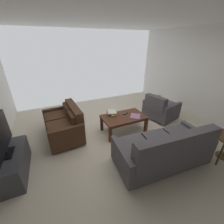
{
  "coord_description": "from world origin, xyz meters",
  "views": [
    {
      "loc": [
        1.51,
        2.62,
        2.2
      ],
      "look_at": [
        0.4,
        0.17,
        0.88
      ],
      "focal_mm": 22.93,
      "sensor_mm": 36.0,
      "label": 1
    }
  ],
  "objects": [
    {
      "name": "ceiling_slab",
      "position": [
        0.0,
        0.0,
        2.63
      ],
      "size": [
        5.45,
        5.73,
        0.01
      ],
      "color": "white"
    },
    {
      "name": "loose_magazine",
      "position": [
        -0.42,
        -0.14,
        0.46
      ],
      "size": [
        0.37,
        0.38,
        0.01
      ],
      "primitive_type": "cube",
      "rotation": [
        0.0,
        0.0,
        5.63
      ],
      "color": "#996699",
      "rests_on": "coffee_table"
    },
    {
      "name": "coffee_mug",
      "position": [
        -1.39,
        1.33,
        0.62
      ],
      "size": [
        0.1,
        0.08,
        0.1
      ],
      "color": "#B23F38",
      "rests_on": "end_table"
    },
    {
      "name": "sofa_main",
      "position": [
        -0.27,
        1.1,
        0.37
      ],
      "size": [
        1.86,
        0.99,
        0.88
      ],
      "color": "black",
      "rests_on": "ground"
    },
    {
      "name": "flat_tv",
      "position": [
        2.37,
        0.17,
        0.81
      ],
      "size": [
        0.21,
        0.99,
        0.64
      ],
      "color": "black",
      "rests_on": "tv_stand"
    },
    {
      "name": "end_table",
      "position": [
        -1.44,
        1.37,
        0.46
      ],
      "size": [
        0.45,
        0.45,
        0.57
      ],
      "color": "brown",
      "rests_on": "ground"
    },
    {
      "name": "tv_stand",
      "position": [
        2.37,
        0.17,
        0.24
      ],
      "size": [
        0.51,
        1.05,
        0.48
      ],
      "color": "#38383D",
      "rests_on": "ground"
    },
    {
      "name": "loveseat_near",
      "position": [
        1.31,
        -0.67,
        0.35
      ],
      "size": [
        0.87,
        1.33,
        0.8
      ],
      "color": "black",
      "rests_on": "ground"
    },
    {
      "name": "tv_remote",
      "position": [
        -0.24,
        -0.36,
        0.47
      ],
      "size": [
        0.16,
        0.11,
        0.02
      ],
      "color": "black",
      "rests_on": "coffee_table"
    },
    {
      "name": "wall_left",
      "position": [
        -2.72,
        0.0,
        1.31
      ],
      "size": [
        0.12,
        5.73,
        2.62
      ],
      "primitive_type": "cube",
      "color": "white",
      "rests_on": "ground"
    },
    {
      "name": "armchair_side",
      "position": [
        -1.52,
        -0.44,
        0.34
      ],
      "size": [
        0.96,
        1.01,
        0.8
      ],
      "color": "black",
      "rests_on": "ground"
    },
    {
      "name": "book_stack",
      "position": [
        0.1,
        -0.49,
        0.5
      ],
      "size": [
        0.32,
        0.36,
        0.09
      ],
      "color": "#337F51",
      "rests_on": "coffee_table"
    },
    {
      "name": "coffee_table",
      "position": [
        -0.14,
        -0.25,
        0.39
      ],
      "size": [
        1.12,
        0.67,
        0.46
      ],
      "color": "#4C2819",
      "rests_on": "ground"
    },
    {
      "name": "ground_plane",
      "position": [
        0.0,
        0.0,
        -0.0
      ],
      "size": [
        5.45,
        5.73,
        0.01
      ],
      "primitive_type": "cube",
      "color": "beige"
    }
  ]
}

